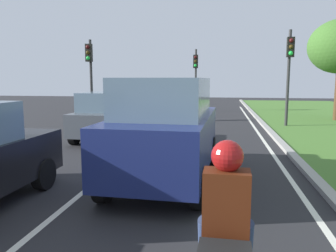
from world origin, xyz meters
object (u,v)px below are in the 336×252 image
Objects in this scene: traffic_light_overhead_left at (90,66)px; car_hatchback_far at (107,116)px; traffic_light_near_right at (289,63)px; rider_person at (226,202)px; car_suv_ahead at (166,129)px; traffic_light_far_median at (196,71)px.

car_hatchback_far is at bearing -62.03° from traffic_light_overhead_left.
traffic_light_near_right is at bearing -2.37° from traffic_light_overhead_left.
traffic_light_overhead_left is (-6.83, 13.85, 1.72)m from rider_person.
car_hatchback_far is 5.83m from traffic_light_overhead_left.
car_suv_ahead is at bearing 107.53° from rider_person.
traffic_light_far_median is at bearing 124.84° from traffic_light_near_right.
traffic_light_near_right reaches higher than traffic_light_overhead_left.
car_suv_ahead is at bearing -59.71° from traffic_light_overhead_left.
rider_person is (4.26, -9.02, 0.31)m from car_hatchback_far.
rider_person is 0.26× the size of traffic_light_near_right.
car_suv_ahead is 1.01× the size of traffic_light_near_right.
car_suv_ahead is at bearing -87.93° from traffic_light_far_median.
car_hatchback_far is 0.83× the size of traffic_light_near_right.
traffic_light_overhead_left is (-2.57, 4.83, 2.03)m from car_hatchback_far.
traffic_light_far_median reaches higher than car_suv_ahead.
traffic_light_far_median is (-0.58, 16.15, 1.67)m from car_suv_ahead.
rider_person is at bearing -62.82° from car_hatchback_far.
car_suv_ahead is 16.25m from traffic_light_far_median.
car_suv_ahead is 10.29m from traffic_light_near_right.
traffic_light_overhead_left is 1.00× the size of traffic_light_far_median.
traffic_light_near_right is 8.50m from traffic_light_far_median.
traffic_light_overhead_left is at bearing 177.63° from traffic_light_near_right.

